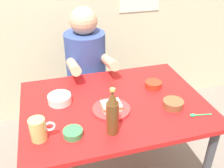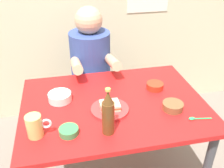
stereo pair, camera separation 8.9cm
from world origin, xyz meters
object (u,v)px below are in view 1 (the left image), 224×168
stool (88,101)px  sandwich (111,106)px  beer_mug (38,129)px  plate_orange (111,109)px  person_seated (86,58)px  dining_table (114,115)px  beer_bottle (112,114)px  rice_bowl_white (60,98)px

stool → sandwich: sandwich is taller
beer_mug → sandwich: bearing=18.1°
stool → plate_orange: bearing=-88.6°
person_seated → sandwich: size_ratio=6.54×
dining_table → sandwich: 0.15m
sandwich → dining_table: bearing=62.0°
stool → sandwich: bearing=-88.6°
stool → plate_orange: plate_orange is taller
dining_table → sandwich: (-0.04, -0.07, 0.13)m
beer_bottle → sandwich: bearing=76.0°
dining_table → person_seated: bearing=95.2°
person_seated → beer_mug: bearing=-115.2°
dining_table → rice_bowl_white: bearing=164.3°
person_seated → sandwich: person_seated is taller
person_seated → rice_bowl_white: size_ratio=5.14×
stool → beer_bottle: bearing=-91.8°
plate_orange → sandwich: sandwich is taller
plate_orange → sandwich: bearing=116.6°
rice_bowl_white → beer_mug: bearing=-113.5°
dining_table → stool: size_ratio=2.44×
stool → sandwich: (0.02, -0.70, 0.42)m
stool → beer_mug: (-0.39, -0.84, 0.45)m
dining_table → beer_mug: size_ratio=8.73×
stool → beer_bottle: beer_bottle is taller
beer_bottle → dining_table: bearing=71.8°
dining_table → person_seated: (-0.06, 0.62, 0.12)m
person_seated → rice_bowl_white: person_seated is taller
rice_bowl_white → beer_bottle: bearing=-56.0°
person_seated → plate_orange: size_ratio=3.27×
dining_table → stool: (-0.06, 0.63, -0.30)m
person_seated → beer_mug: size_ratio=5.71×
stool → person_seated: person_seated is taller
person_seated → beer_bottle: person_seated is taller
stool → rice_bowl_white: bearing=-115.7°
sandwich → beer_bottle: bearing=-104.0°
sandwich → beer_mug: 0.43m
plate_orange → rice_bowl_white: 0.32m
dining_table → sandwich: sandwich is taller
person_seated → plate_orange: (0.02, -0.69, -0.02)m
stool → plate_orange: (0.02, -0.70, 0.40)m
dining_table → person_seated: person_seated is taller
person_seated → sandwich: bearing=-88.6°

